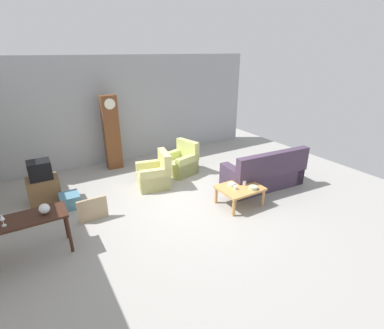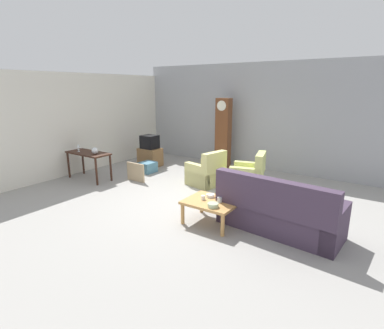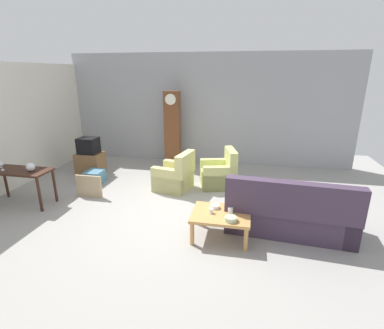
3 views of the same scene
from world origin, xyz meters
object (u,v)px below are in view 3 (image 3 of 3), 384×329
(coffee_table_wood, at_px, (221,216))
(storage_box_blue, at_px, (95,177))
(tv_stand_cabinet, at_px, (90,163))
(framed_picture_leaning, at_px, (89,186))
(cup_blue_rimmed, at_px, (231,210))
(glass_dome_cloche, at_px, (31,167))
(armchair_olive_far, at_px, (219,174))
(bowl_shallow_green, at_px, (231,219))
(grandfather_clock, at_px, (172,129))
(console_table_dark, at_px, (19,175))
(couch_floral, at_px, (289,214))
(bowl_white_stacked, at_px, (215,206))
(wine_glass_mid, at_px, (1,164))
(tv_crt, at_px, (88,145))
(cup_white_porcelain, at_px, (211,211))
(armchair_olive_near, at_px, (175,177))

(coffee_table_wood, xyz_separation_m, storage_box_blue, (-3.36, 1.89, -0.23))
(tv_stand_cabinet, bearing_deg, framed_picture_leaning, -61.44)
(coffee_table_wood, height_order, cup_blue_rimmed, cup_blue_rimmed)
(glass_dome_cloche, bearing_deg, armchair_olive_far, 26.56)
(framed_picture_leaning, bearing_deg, coffee_table_wood, -19.36)
(bowl_shallow_green, bearing_deg, grandfather_clock, 116.81)
(tv_stand_cabinet, height_order, cup_blue_rimmed, tv_stand_cabinet)
(console_table_dark, relative_size, glass_dome_cloche, 7.43)
(coffee_table_wood, height_order, console_table_dark, console_table_dark)
(storage_box_blue, distance_m, glass_dome_cloche, 1.68)
(tv_stand_cabinet, xyz_separation_m, cup_blue_rimmed, (3.97, -2.47, 0.20))
(couch_floral, xyz_separation_m, bowl_white_stacked, (-1.24, -0.21, 0.12))
(tv_stand_cabinet, bearing_deg, glass_dome_cloche, -92.13)
(grandfather_clock, distance_m, tv_stand_cabinet, 2.46)
(glass_dome_cloche, relative_size, wine_glass_mid, 0.81)
(couch_floral, bearing_deg, tv_crt, 156.70)
(cup_white_porcelain, distance_m, bowl_white_stacked, 0.20)
(armchair_olive_far, relative_size, tv_crt, 2.00)
(glass_dome_cloche, bearing_deg, cup_white_porcelain, -7.46)
(tv_crt, xyz_separation_m, storage_box_blue, (0.45, -0.61, -0.63))
(tv_stand_cabinet, distance_m, framed_picture_leaning, 1.64)
(tv_crt, distance_m, glass_dome_cloche, 2.05)
(armchair_olive_far, distance_m, coffee_table_wood, 2.29)
(couch_floral, height_order, framed_picture_leaning, couch_floral)
(tv_stand_cabinet, relative_size, bowl_shallow_green, 3.45)
(coffee_table_wood, distance_m, bowl_shallow_green, 0.31)
(glass_dome_cloche, relative_size, cup_blue_rimmed, 1.85)
(tv_stand_cabinet, relative_size, cup_white_porcelain, 8.48)
(framed_picture_leaning, bearing_deg, storage_box_blue, 111.74)
(tv_crt, distance_m, bowl_white_stacked, 4.39)
(console_table_dark, xyz_separation_m, tv_stand_cabinet, (0.39, 2.04, -0.36))
(cup_blue_rimmed, distance_m, bowl_white_stacked, 0.30)
(armchair_olive_near, xyz_separation_m, cup_white_porcelain, (1.11, -1.90, 0.18))
(tv_stand_cabinet, height_order, wine_glass_mid, wine_glass_mid)
(couch_floral, height_order, coffee_table_wood, couch_floral)
(couch_floral, bearing_deg, bowl_shallow_green, -147.34)
(armchair_olive_near, relative_size, coffee_table_wood, 0.97)
(console_table_dark, xyz_separation_m, tv_crt, (0.39, 2.04, 0.14))
(cup_white_porcelain, distance_m, bowl_shallow_green, 0.39)
(tv_crt, bearing_deg, grandfather_clock, 29.98)
(grandfather_clock, xyz_separation_m, framed_picture_leaning, (-1.24, -2.60, -0.84))
(armchair_olive_near, height_order, grandfather_clock, grandfather_clock)
(tv_crt, xyz_separation_m, framed_picture_leaning, (0.78, -1.44, -0.54))
(framed_picture_leaning, height_order, bowl_shallow_green, bowl_shallow_green)
(bowl_shallow_green, bearing_deg, wine_glass_mid, 172.59)
(armchair_olive_far, distance_m, cup_white_porcelain, 2.31)
(bowl_shallow_green, bearing_deg, couch_floral, 32.66)
(cup_white_porcelain, relative_size, bowl_white_stacked, 0.51)
(armchair_olive_near, xyz_separation_m, bowl_shallow_green, (1.45, -2.10, 0.17))
(couch_floral, height_order, wine_glass_mid, couch_floral)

